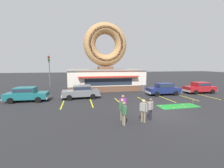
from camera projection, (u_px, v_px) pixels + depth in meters
ground_plane at (163, 114)px, 12.41m from camera, size 160.00×160.00×0.00m
donut_shop_building at (106, 67)px, 24.95m from camera, size 12.30×6.75×10.96m
putting_mat at (178, 106)px, 14.77m from camera, size 4.03×1.55×0.03m
mini_donut_near_left at (161, 105)px, 14.94m from camera, size 0.13×0.13×0.04m
mini_donut_near_right at (186, 107)px, 14.30m from camera, size 0.13×0.13×0.04m
mini_donut_mid_left at (159, 105)px, 15.03m from camera, size 0.13×0.13×0.04m
mini_donut_mid_centre at (184, 106)px, 14.63m from camera, size 0.13×0.13×0.04m
mini_donut_mid_right at (180, 107)px, 14.42m from camera, size 0.13×0.13×0.04m
mini_donut_far_left at (174, 108)px, 14.05m from camera, size 0.13×0.13×0.04m
mini_donut_far_centre at (183, 105)px, 15.23m from camera, size 0.13×0.13×0.04m
mini_donut_far_right at (190, 104)px, 15.61m from camera, size 0.13×0.13×0.04m
golf_ball at (170, 106)px, 14.85m from camera, size 0.04×0.04×0.04m
putting_flag_pin at (193, 101)px, 15.19m from camera, size 0.13×0.01×0.55m
car_navy at (163, 89)px, 20.49m from camera, size 4.61×2.09×1.60m
car_grey at (81, 91)px, 18.32m from camera, size 4.63×2.12×1.60m
car_red at (200, 87)px, 21.80m from camera, size 4.59×2.04×1.60m
car_teal at (27, 94)px, 16.72m from camera, size 4.63×2.12×1.60m
pedestrian_blue_sweater_man at (124, 112)px, 10.07m from camera, size 0.27×0.59×1.60m
pedestrian_hooded_kid at (122, 109)px, 10.83m from camera, size 0.38×0.55×1.63m
pedestrian_leather_jacket_man at (150, 108)px, 10.99m from camera, size 0.49×0.42×1.63m
pedestrian_clipboard_woman at (143, 110)px, 10.56m from camera, size 0.43×0.48×1.64m
pedestrian_beanie_man at (123, 105)px, 11.68m from camera, size 0.59×0.27×1.73m
trash_bin at (143, 88)px, 23.71m from camera, size 0.57×0.57×0.97m
traffic_light_pole at (49, 67)px, 27.61m from camera, size 0.28×0.47×5.80m
parking_stripe_far_left at (62, 105)px, 15.43m from camera, size 0.12×3.60×0.01m
parking_stripe_left at (92, 103)px, 16.08m from camera, size 0.12×3.60×0.01m
parking_stripe_mid_left at (118, 102)px, 16.72m from camera, size 0.12×3.60×0.01m
parking_stripe_centre at (143, 100)px, 17.37m from camera, size 0.12×3.60×0.01m
parking_stripe_mid_right at (167, 99)px, 18.01m from camera, size 0.12×3.60×0.01m
parking_stripe_right at (188, 98)px, 18.66m from camera, size 0.12×3.60×0.01m
parking_stripe_far_right at (208, 97)px, 19.30m from camera, size 0.12×3.60×0.01m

